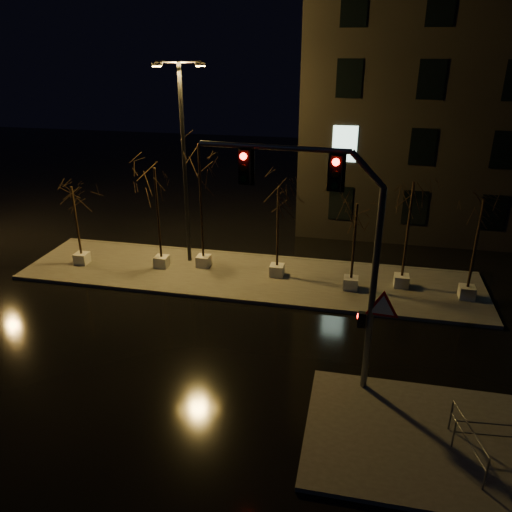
# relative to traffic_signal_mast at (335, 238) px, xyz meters

# --- Properties ---
(ground) EXTENTS (90.00, 90.00, 0.00)m
(ground) POSITION_rel_traffic_signal_mast_xyz_m (-4.38, 1.41, -5.18)
(ground) COLOR black
(ground) RESTS_ON ground
(median) EXTENTS (22.00, 5.00, 0.15)m
(median) POSITION_rel_traffic_signal_mast_xyz_m (-4.38, 7.41, -5.11)
(median) COLOR #46443E
(median) RESTS_ON ground
(sidewalk_corner) EXTENTS (7.00, 5.00, 0.15)m
(sidewalk_corner) POSITION_rel_traffic_signal_mast_xyz_m (3.12, -2.09, -5.11)
(sidewalk_corner) COLOR #46443E
(sidewalk_corner) RESTS_ON ground
(tree_0) EXTENTS (1.80, 1.80, 4.11)m
(tree_0) POSITION_rel_traffic_signal_mast_xyz_m (-12.87, 6.96, -1.91)
(tree_0) COLOR beige
(tree_0) RESTS_ON median
(tree_1) EXTENTS (1.80, 1.80, 5.14)m
(tree_1) POSITION_rel_traffic_signal_mast_xyz_m (-8.77, 7.43, -1.13)
(tree_1) COLOR beige
(tree_1) RESTS_ON median
(tree_2) EXTENTS (1.80, 1.80, 6.27)m
(tree_2) POSITION_rel_traffic_signal_mast_xyz_m (-6.74, 7.92, -0.28)
(tree_2) COLOR beige
(tree_2) RESTS_ON median
(tree_3) EXTENTS (1.80, 1.80, 4.49)m
(tree_3) POSITION_rel_traffic_signal_mast_xyz_m (-2.96, 7.61, -1.62)
(tree_3) COLOR beige
(tree_3) RESTS_ON median
(tree_4) EXTENTS (1.80, 1.80, 4.13)m
(tree_4) POSITION_rel_traffic_signal_mast_xyz_m (0.55, 6.95, -1.90)
(tree_4) COLOR beige
(tree_4) RESTS_ON median
(tree_5) EXTENTS (1.80, 1.80, 5.04)m
(tree_5) POSITION_rel_traffic_signal_mast_xyz_m (2.82, 7.66, -1.21)
(tree_5) COLOR beige
(tree_5) RESTS_ON median
(tree_6) EXTENTS (1.80, 1.80, 4.63)m
(tree_6) POSITION_rel_traffic_signal_mast_xyz_m (5.56, 7.09, -1.52)
(tree_6) COLOR beige
(tree_6) RESTS_ON median
(traffic_signal_mast) EXTENTS (6.26, 0.61, 7.66)m
(traffic_signal_mast) POSITION_rel_traffic_signal_mast_xyz_m (0.00, 0.00, 0.00)
(traffic_signal_mast) COLOR #53545A
(traffic_signal_mast) RESTS_ON sidewalk_corner
(streetlight_main) EXTENTS (2.34, 1.03, 9.60)m
(streetlight_main) POSITION_rel_traffic_signal_mast_xyz_m (-7.67, 8.48, 0.50)
(streetlight_main) COLOR black
(streetlight_main) RESTS_ON median
(guard_rail_a) EXTENTS (2.14, 0.21, 0.93)m
(guard_rail_a) POSITION_rel_traffic_signal_mast_xyz_m (4.73, -2.22, -4.43)
(guard_rail_a) COLOR #53545A
(guard_rail_a) RESTS_ON sidewalk_corner
(guard_rail_b) EXTENTS (0.60, 2.13, 1.04)m
(guard_rail_b) POSITION_rel_traffic_signal_mast_xyz_m (3.96, -2.63, -4.36)
(guard_rail_b) COLOR #53545A
(guard_rail_b) RESTS_ON sidewalk_corner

